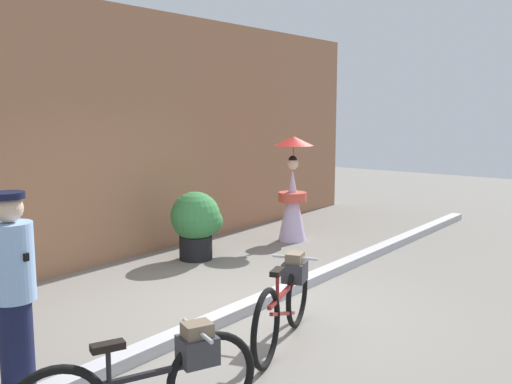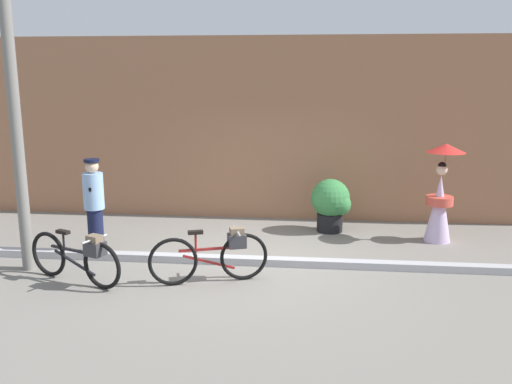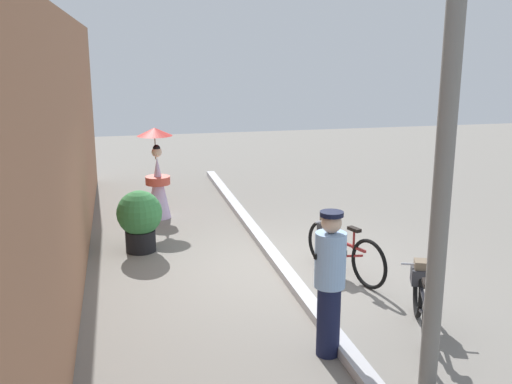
{
  "view_description": "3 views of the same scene",
  "coord_description": "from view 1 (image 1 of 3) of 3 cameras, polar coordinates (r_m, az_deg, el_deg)",
  "views": [
    {
      "loc": [
        -4.96,
        -3.92,
        2.28
      ],
      "look_at": [
        0.53,
        0.32,
        1.28
      ],
      "focal_mm": 40.48,
      "sensor_mm": 36.0,
      "label": 1
    },
    {
      "loc": [
        0.95,
        -8.46,
        3.06
      ],
      "look_at": [
        -0.02,
        0.7,
        1.06
      ],
      "focal_mm": 38.58,
      "sensor_mm": 36.0,
      "label": 2
    },
    {
      "loc": [
        -8.38,
        2.34,
        3.36
      ],
      "look_at": [
        0.31,
        0.31,
        1.16
      ],
      "focal_mm": 41.53,
      "sensor_mm": 36.0,
      "label": 3
    }
  ],
  "objects": [
    {
      "name": "ground_plane",
      "position": [
        6.72,
        -0.63,
        -11.65
      ],
      "size": [
        30.0,
        30.0,
        0.0
      ],
      "primitive_type": "plane",
      "color": "gray"
    },
    {
      "name": "building_wall",
      "position": [
        8.63,
        -17.28,
        5.31
      ],
      "size": [
        14.0,
        0.4,
        3.8
      ],
      "primitive_type": "cube",
      "color": "#9E6B4C",
      "rests_on": "ground_plane"
    },
    {
      "name": "sidewalk_curb",
      "position": [
        6.7,
        -0.64,
        -11.17
      ],
      "size": [
        14.0,
        0.2,
        0.12
      ],
      "primitive_type": "cube",
      "color": "#B2B2B7",
      "rests_on": "ground_plane"
    },
    {
      "name": "bicycle_far_side",
      "position": [
        5.76,
        2.94,
        -10.54
      ],
      "size": [
        1.7,
        0.68,
        0.82
      ],
      "color": "black",
      "rests_on": "ground_plane"
    },
    {
      "name": "person_officer",
      "position": [
        4.89,
        -22.85,
        -9.05
      ],
      "size": [
        0.34,
        0.38,
        1.66
      ],
      "color": "#141938",
      "rests_on": "ground_plane"
    },
    {
      "name": "person_with_parasol",
      "position": [
        10.03,
        3.64,
        0.06
      ],
      "size": [
        0.69,
        0.69,
        1.82
      ],
      "color": "silver",
      "rests_on": "ground_plane"
    },
    {
      "name": "potted_plant_by_door",
      "position": [
        8.83,
        -5.84,
        -2.95
      ],
      "size": [
        0.78,
        0.76,
        1.04
      ],
      "color": "black",
      "rests_on": "ground_plane"
    }
  ]
}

